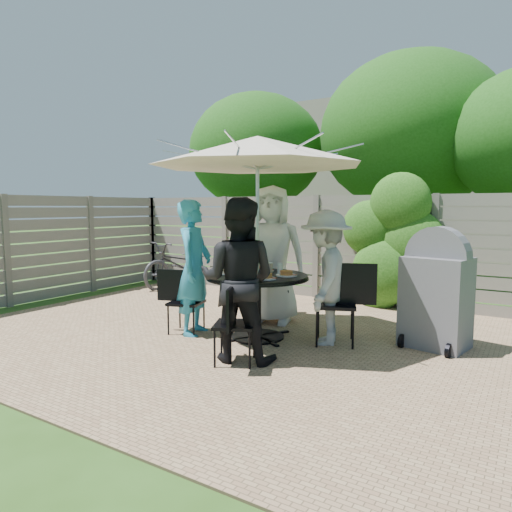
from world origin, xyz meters
The scene contains 23 objects.
backyard_envelope centered at (0.09, 10.29, 2.61)m, with size 60.00×60.00×5.00m.
patio_table centered at (0.45, 0.24, 0.56)m, with size 1.54×1.54×0.81m.
umbrella centered at (0.45, 0.24, 2.30)m, with size 3.20×3.20×2.48m.
chair_back centered at (0.17, 1.17, 0.29)m, with size 0.61×0.73×0.96m.
person_back centered at (0.21, 1.04, 0.97)m, with size 0.95×0.62×1.94m, color silver.
chair_left centered at (-0.47, -0.04, 0.25)m, with size 0.64×0.50×0.83m.
person_left centered at (-0.34, 0.00, 0.87)m, with size 0.63×0.41×1.73m, color teal.
chair_front centered at (0.74, -0.68, 0.26)m, with size 0.55×0.65×0.86m.
person_front centered at (0.70, -0.55, 0.87)m, with size 0.84×0.66×1.74m, color black.
chair_right centered at (1.38, 0.53, 0.30)m, with size 0.75×0.61×0.98m.
person_right centered at (1.25, 0.49, 0.80)m, with size 1.04×0.60×1.61m, color #A5A4A0.
plate_back centered at (0.35, 0.59, 0.83)m, with size 0.26×0.26×0.06m.
plate_left centered at (0.11, 0.14, 0.83)m, with size 0.26×0.26×0.06m.
plate_front centered at (0.56, -0.10, 0.83)m, with size 0.26×0.26×0.06m.
plate_right centered at (0.80, 0.35, 0.83)m, with size 0.26×0.26×0.06m.
plate_extra centered at (0.71, 0.01, 0.83)m, with size 0.24×0.24×0.06m.
glass_back centered at (0.28, 0.46, 0.88)m, with size 0.07×0.07×0.14m, color silver.
glass_left centered at (0.24, 0.07, 0.88)m, with size 0.07×0.07×0.14m, color silver.
glass_right centered at (0.67, 0.42, 0.88)m, with size 0.07×0.07×0.14m, color silver.
syrup_jug centered at (0.38, 0.27, 0.89)m, with size 0.09×0.09×0.16m, color #59280C.
coffee_cup centered at (0.48, 0.48, 0.87)m, with size 0.08×0.08×0.12m, color #C6B293.
bicycle centered at (-2.83, 2.60, 0.47)m, with size 0.63×1.80×0.95m, color #333338.
bbq_grill centered at (2.40, 1.01, 0.65)m, with size 0.78×0.66×1.42m.
Camera 1 is at (3.34, -4.48, 1.63)m, focal length 32.00 mm.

